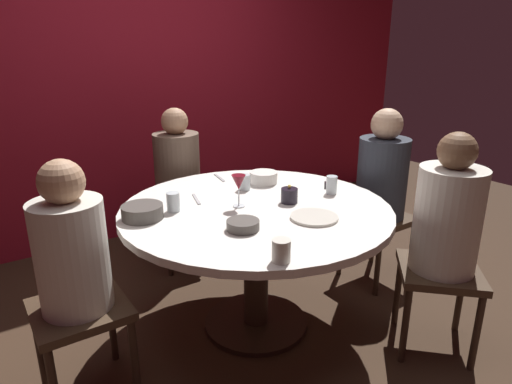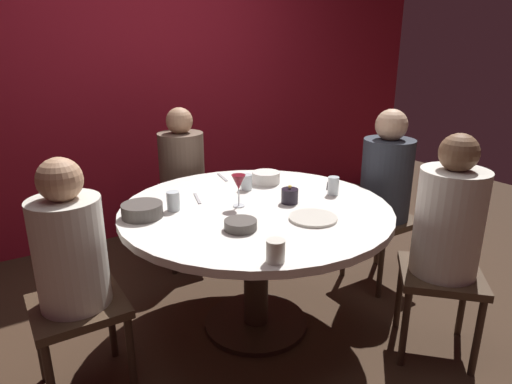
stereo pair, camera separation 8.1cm
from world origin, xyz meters
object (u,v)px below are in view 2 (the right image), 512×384
object	(u,v)px
seated_diner_left	(71,255)
candle_holder	(290,196)
bowl_small_white	(241,225)
cup_by_right_diner	(333,186)
cell_phone	(333,186)
bowl_salad_center	(142,210)
dinner_plate	(313,218)
cup_by_left_diner	(246,182)
wine_glass	(239,184)
bowl_serving_large	(266,178)
seated_diner_right	(386,179)
dining_table	(256,230)
cup_center_front	(276,251)
seated_diner_back	(182,169)
cup_near_candle	(173,201)
seated_diner_front_right	(448,224)

from	to	relation	value
seated_diner_left	candle_holder	distance (m)	1.14
bowl_small_white	cup_by_right_diner	distance (m)	0.73
candle_holder	cell_phone	xyz separation A→B (m)	(0.40, 0.09, -0.04)
seated_diner_left	bowl_salad_center	distance (m)	0.43
dinner_plate	cup_by_left_diner	xyz separation A→B (m)	(-0.03, 0.59, 0.04)
wine_glass	cell_phone	bearing A→B (deg)	-0.73
dinner_plate	bowl_serving_large	xyz separation A→B (m)	(0.14, 0.63, 0.03)
seated_diner_left	seated_diner_right	xyz separation A→B (m)	(1.96, -0.00, 0.03)
dining_table	cell_phone	world-z (taller)	cell_phone
dinner_plate	cup_center_front	xyz separation A→B (m)	(-0.42, -0.27, 0.04)
candle_holder	cup_center_front	size ratio (longest dim) A/B	1.09
seated_diner_back	bowl_salad_center	xyz separation A→B (m)	(-0.57, -0.83, 0.06)
wine_glass	seated_diner_right	bearing A→B (deg)	-2.45
wine_glass	cup_near_candle	size ratio (longest dim) A/B	1.74
cup_by_right_diner	seated_diner_back	bearing A→B (deg)	114.17
cell_phone	bowl_serving_large	world-z (taller)	bowl_serving_large
seated_diner_right	bowl_serving_large	world-z (taller)	seated_diner_right
seated_diner_back	dinner_plate	size ratio (longest dim) A/B	4.80
dining_table	cell_phone	size ratio (longest dim) A/B	10.39
dining_table	cup_by_right_diner	world-z (taller)	cup_by_right_diner
seated_diner_back	seated_diner_front_right	bearing A→B (deg)	22.16
seated_diner_back	candle_holder	world-z (taller)	seated_diner_back
cup_by_right_diner	cup_center_front	size ratio (longest dim) A/B	1.12
cell_phone	cup_near_candle	world-z (taller)	cup_near_candle
dining_table	cup_near_candle	distance (m)	0.48
candle_holder	cup_by_right_diner	size ratio (longest dim) A/B	0.98
wine_glass	cup_by_right_diner	size ratio (longest dim) A/B	1.67
bowl_salad_center	cup_near_candle	world-z (taller)	cup_near_candle
dining_table	cup_near_candle	xyz separation A→B (m)	(-0.40, 0.18, 0.19)
seated_diner_back	cup_center_front	bearing A→B (deg)	-9.91
seated_diner_left	bowl_salad_center	world-z (taller)	seated_diner_left
bowl_salad_center	cup_near_candle	xyz separation A→B (m)	(0.17, 0.01, 0.02)
seated_diner_left	bowl_small_white	xyz separation A→B (m)	(0.72, -0.23, 0.06)
seated_diner_right	cup_center_front	size ratio (longest dim) A/B	12.66
seated_diner_back	bowl_small_white	xyz separation A→B (m)	(-0.23, -1.23, 0.05)
seated_diner_right	cup_center_front	xyz separation A→B (m)	(-1.29, -0.59, 0.06)
seated_diner_back	cup_by_right_diner	size ratio (longest dim) A/B	11.01
cup_by_right_diner	cup_by_left_diner	bearing A→B (deg)	137.41
dining_table	cup_center_front	world-z (taller)	cup_center_front
wine_glass	cup_center_front	size ratio (longest dim) A/B	1.87
cell_phone	cup_near_candle	distance (m)	0.99
candle_holder	seated_diner_right	bearing A→B (deg)	3.88
seated_diner_back	bowl_serving_large	xyz separation A→B (m)	(0.27, -0.69, 0.07)
dining_table	cup_center_front	bearing A→B (deg)	-115.33
seated_diner_left	seated_diner_front_right	bearing A→B (deg)	-22.80
seated_diner_front_right	candle_holder	bearing A→B (deg)	-6.34
bowl_salad_center	seated_diner_left	bearing A→B (deg)	-155.82
seated_diner_back	wine_glass	world-z (taller)	seated_diner_back
seated_diner_back	wine_glass	xyz separation A→B (m)	(-0.08, -0.96, 0.16)
cup_center_front	cup_near_candle	bearing A→B (deg)	98.93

